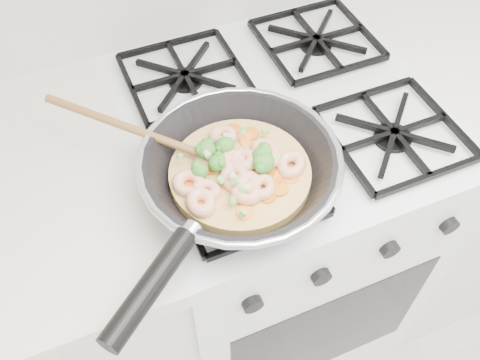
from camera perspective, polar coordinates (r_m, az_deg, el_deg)
name	(u,v)px	position (r m, az deg, el deg)	size (l,w,h in m)	color
stove	(273,231)	(1.37, 3.59, -5.59)	(0.60, 0.60, 0.92)	white
skillet	(238,171)	(0.85, -0.27, 1.03)	(0.45, 0.46, 0.09)	black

